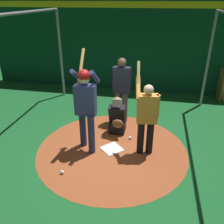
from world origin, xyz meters
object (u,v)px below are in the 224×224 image
(home_plate, at_px, (112,149))
(batter, at_px, (86,103))
(visitor, at_px, (146,115))
(baseball_1, at_px, (130,138))
(umpire, at_px, (122,87))
(bat_rack, at_px, (220,84))
(baseball_2, at_px, (62,172))
(catcher, at_px, (117,119))
(baseball_0, at_px, (120,132))

(home_plate, relative_size, batter, 0.19)
(visitor, height_order, baseball_1, visitor)
(batter, distance_m, baseball_1, 1.53)
(umpire, relative_size, bat_rack, 1.69)
(home_plate, xyz_separation_m, visitor, (-0.03, 0.73, 0.92))
(batter, xyz_separation_m, umpire, (-1.47, 0.54, -0.14))
(visitor, relative_size, baseball_2, 26.78)
(home_plate, height_order, baseball_1, baseball_1)
(umpire, distance_m, bat_rack, 3.91)
(bat_rack, bearing_deg, home_plate, -38.31)
(home_plate, xyz_separation_m, catcher, (-0.78, -0.02, 0.37))
(visitor, distance_m, bat_rack, 4.45)
(baseball_0, relative_size, baseball_2, 1.00)
(baseball_0, xyz_separation_m, baseball_2, (1.72, -0.87, 0.00))
(catcher, bearing_deg, home_plate, 1.24)
(catcher, xyz_separation_m, baseball_1, (0.28, 0.37, -0.34))
(batter, bearing_deg, baseball_1, 121.56)
(batter, xyz_separation_m, baseball_2, (0.96, -0.24, -1.10))
(umpire, height_order, baseball_0, umpire)
(baseball_2, bearing_deg, visitor, 124.40)
(visitor, bearing_deg, home_plate, -95.91)
(visitor, distance_m, baseball_2, 2.05)
(bat_rack, bearing_deg, visitor, -31.13)
(catcher, bearing_deg, umpire, -179.57)
(bat_rack, relative_size, baseball_1, 14.20)
(home_plate, relative_size, baseball_1, 5.68)
(umpire, distance_m, baseball_0, 1.20)
(home_plate, distance_m, visitor, 1.17)
(umpire, height_order, baseball_2, umpire)
(home_plate, xyz_separation_m, bat_rack, (-3.82, 3.02, 0.48))
(home_plate, height_order, catcher, catcher)
(umpire, relative_size, visitor, 0.90)
(umpire, height_order, bat_rack, umpire)
(catcher, xyz_separation_m, baseball_2, (1.80, -0.78, -0.34))
(catcher, height_order, baseball_0, catcher)
(umpire, distance_m, baseball_1, 1.38)
(umpire, bearing_deg, baseball_1, 22.13)
(home_plate, bearing_deg, baseball_0, 174.46)
(umpire, bearing_deg, catcher, 0.43)
(umpire, xyz_separation_m, baseball_2, (2.43, -0.78, -0.96))
(baseball_1, bearing_deg, umpire, -157.87)
(visitor, relative_size, bat_rack, 1.89)
(batter, relative_size, catcher, 2.24)
(home_plate, bearing_deg, batter, -84.26)
(visitor, height_order, baseball_2, visitor)
(visitor, height_order, bat_rack, visitor)
(catcher, relative_size, visitor, 0.49)
(umpire, bearing_deg, batter, -20.05)
(home_plate, distance_m, bat_rack, 4.89)
(catcher, xyz_separation_m, visitor, (0.75, 0.74, 0.54))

